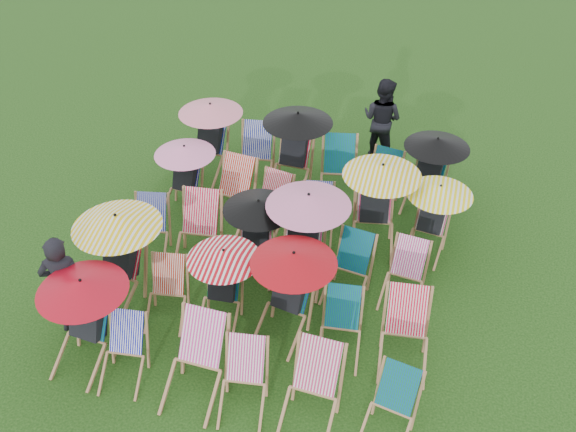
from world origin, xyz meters
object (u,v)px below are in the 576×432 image
(deckchair_29, at_px, (429,172))
(person_left, at_px, (65,285))
(person_rear, at_px, (382,119))
(deckchair_5, at_px, (390,411))
(deckchair_0, at_px, (82,321))

(deckchair_29, relative_size, person_left, 0.80)
(person_left, distance_m, person_rear, 6.43)
(deckchair_5, bearing_deg, person_left, -175.11)
(deckchair_29, distance_m, person_rear, 1.67)
(deckchair_29, height_order, person_left, person_left)
(person_left, relative_size, person_rear, 0.99)
(deckchair_0, bearing_deg, deckchair_5, 4.29)
(person_rear, bearing_deg, deckchair_29, 148.40)
(person_rear, bearing_deg, deckchair_0, 85.15)
(deckchair_0, xyz_separation_m, deckchair_5, (3.93, -0.02, -0.29))
(deckchair_5, bearing_deg, deckchair_29, 102.11)
(deckchair_0, distance_m, deckchair_29, 6.02)
(person_left, bearing_deg, deckchair_29, -160.24)
(deckchair_0, distance_m, person_rear, 6.58)
(deckchair_0, bearing_deg, person_left, 143.38)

